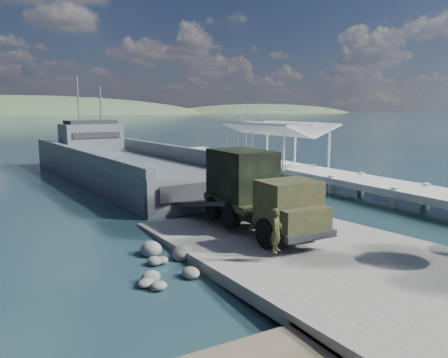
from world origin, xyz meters
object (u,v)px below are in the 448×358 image
Objects in this scene: soldier at (276,240)px; sailboat_far at (239,152)px; pier at (281,160)px; landing_craft at (126,170)px; military_truck at (256,191)px; sailboat_near at (247,158)px.

soldier is 46.86m from sailboat_far.
soldier is at bearing -105.72° from sailboat_far.
pier is at bearing -96.54° from sailboat_far.
landing_craft reaches higher than pier.
pier is at bearing 52.17° from military_truck.
pier reaches higher than military_truck.
soldier is at bearing -98.36° from landing_craft.
military_truck is at bearing -106.39° from sailboat_far.
sailboat_near reaches higher than military_truck.
soldier is 0.23× the size of sailboat_near.
sailboat_near reaches higher than soldier.
soldier is (-15.41, -20.51, -0.21)m from pier.
landing_craft is (-13.66, 5.78, -0.71)m from pier.
sailboat_far is at bearing 70.03° from pier.
landing_craft is 4.38× the size of military_truck.
landing_craft is 26.35m from soldier.
landing_craft is at bearing -131.81° from sailboat_far.
landing_craft reaches higher than soldier.
pier is 14.86m from landing_craft.
sailboat_far reaches higher than soldier.
military_truck is at bearing 30.70° from soldier.
soldier is at bearing -132.41° from sailboat_near.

